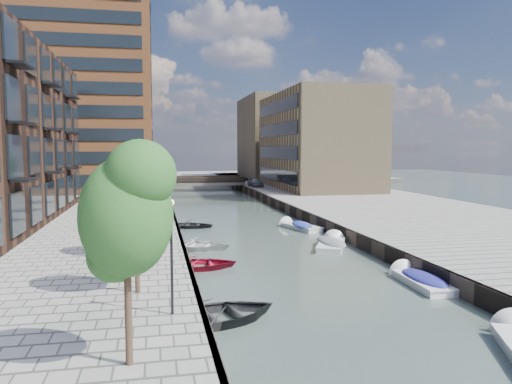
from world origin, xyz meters
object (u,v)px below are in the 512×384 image
object	(u,v)px
motorboat_3	(299,227)
motorboat_4	(332,244)
tree_2	(140,178)
sloop_1	(217,322)
tree_3	(143,172)
bridge	(203,182)
sloop_4	(190,228)
tree_5	(146,165)
sloop_2	(198,268)
tree_6	(147,163)
sloop_3	(195,249)
tree_4	(145,168)
car	(255,182)
motorboat_0	(420,280)
tree_1	(136,188)
tree_0	(126,208)

from	to	relation	value
motorboat_3	motorboat_4	bearing A→B (deg)	-90.02
tree_2	sloop_1	size ratio (longest dim) A/B	1.15
tree_3	sloop_1	distance (m)	16.55
bridge	tree_3	bearing A→B (deg)	-100.25
tree_2	sloop_4	bearing A→B (deg)	76.89
bridge	sloop_4	bearing A→B (deg)	-97.19
tree_5	sloop_2	size ratio (longest dim) A/B	1.30
tree_2	tree_3	xyz separation A→B (m)	(0.00, 7.00, 0.00)
tree_6	sloop_3	world-z (taller)	tree_6
tree_2	tree_4	xyz separation A→B (m)	(0.00, 14.00, 0.00)
motorboat_4	car	bearing A→B (deg)	85.75
sloop_2	car	world-z (taller)	car
tree_2	tree_4	world-z (taller)	same
motorboat_0	motorboat_4	world-z (taller)	motorboat_4
tree_1	sloop_2	distance (m)	9.86
tree_0	motorboat_0	size ratio (longest dim) A/B	1.29
motorboat_4	sloop_4	bearing A→B (deg)	130.61
bridge	tree_3	size ratio (longest dim) A/B	2.18
car	tree_2	bearing A→B (deg)	-113.41
tree_3	sloop_4	distance (m)	10.90
sloop_3	car	bearing A→B (deg)	1.64
tree_0	car	size ratio (longest dim) A/B	1.39
sloop_3	motorboat_3	size ratio (longest dim) A/B	1.00
tree_6	sloop_4	xyz separation A→B (m)	(3.68, -12.21, -5.31)
tree_3	tree_5	xyz separation A→B (m)	(0.00, 14.00, 0.00)
tree_4	tree_6	world-z (taller)	same
bridge	tree_0	world-z (taller)	tree_0
sloop_2	motorboat_3	xyz separation A→B (m)	(9.74, 12.49, 0.18)
tree_0	tree_4	distance (m)	28.00
tree_3	tree_6	size ratio (longest dim) A/B	1.00
sloop_4	sloop_1	bearing A→B (deg)	-164.49
tree_6	motorboat_4	xyz separation A→B (m)	(12.84, -22.90, -5.11)
bridge	motorboat_3	bearing A→B (deg)	-83.93
sloop_2	tree_1	bearing A→B (deg)	159.06
tree_4	tree_5	distance (m)	7.00
tree_3	sloop_2	bearing A→B (deg)	-63.78
sloop_3	tree_2	bearing A→B (deg)	169.85
tree_1	motorboat_4	world-z (taller)	tree_1
tree_4	motorboat_3	world-z (taller)	tree_4
tree_0	tree_6	size ratio (longest dim) A/B	1.00
car	motorboat_3	bearing A→B (deg)	-100.08
tree_0	motorboat_0	xyz separation A→B (m)	(13.92, 9.14, -5.12)
tree_1	tree_6	size ratio (longest dim) A/B	1.00
sloop_2	sloop_4	xyz separation A→B (m)	(0.58, 15.08, 0.00)
sloop_3	sloop_1	bearing A→B (deg)	-162.61
tree_2	tree_3	size ratio (longest dim) A/B	1.00
tree_6	sloop_1	bearing A→B (deg)	-85.13
tree_0	sloop_3	world-z (taller)	tree_0
tree_2	car	bearing A→B (deg)	71.42
sloop_1	motorboat_4	xyz separation A→B (m)	(9.74, 13.47, 0.20)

